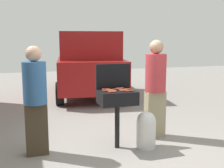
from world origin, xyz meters
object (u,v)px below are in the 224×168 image
hot_dog_3 (123,90)px  hot_dog_4 (112,91)px  hot_dog_6 (117,89)px  hot_dog_11 (120,88)px  parked_minivan (88,63)px  person_left (35,97)px  person_right (155,85)px  bbq_grill (117,100)px  hot_dog_9 (110,90)px  hot_dog_2 (112,92)px  propane_tank (146,129)px  hot_dog_5 (119,89)px  hot_dog_1 (124,91)px  hot_dog_8 (106,89)px  hot_dog_7 (107,91)px  hot_dog_0 (130,91)px  hot_dog_10 (128,89)px

hot_dog_3 → hot_dog_4: (-0.20, -0.07, 0.00)m
hot_dog_4 → hot_dog_6: (0.13, 0.15, 0.00)m
hot_dog_6 → hot_dog_11: (0.07, 0.08, 0.00)m
hot_dog_3 → parked_minivan: (0.49, 4.74, 0.04)m
hot_dog_3 → person_left: person_left is taller
person_right → hot_dog_3: bearing=15.7°
bbq_grill → hot_dog_9: size_ratio=7.45×
hot_dog_2 → propane_tank: size_ratio=0.21×
hot_dog_5 → hot_dog_9: 0.19m
hot_dog_4 → propane_tank: hot_dog_4 is taller
hot_dog_11 → propane_tank: bearing=-36.7°
hot_dog_1 → person_left: (-1.37, 0.20, -0.06)m
hot_dog_8 → person_left: 1.13m
hot_dog_1 → hot_dog_4: same height
parked_minivan → propane_tank: bearing=96.8°
hot_dog_2 → hot_dog_7: 0.14m
hot_dog_1 → hot_dog_2: (-0.21, -0.05, 0.00)m
hot_dog_0 → hot_dog_3: same height
person_right → hot_dog_0: bearing=25.5°
hot_dog_3 → hot_dog_10: same height
hot_dog_9 → parked_minivan: (0.69, 4.69, 0.04)m
hot_dog_11 → person_left: (-1.38, -0.02, -0.06)m
hot_dog_4 → hot_dog_5: (0.18, 0.18, 0.00)m
propane_tank → person_left: bearing=171.6°
hot_dog_0 → hot_dog_7: size_ratio=1.00×
hot_dog_9 → hot_dog_11: bearing=28.9°
hot_dog_5 → propane_tank: size_ratio=0.21×
hot_dog_6 → hot_dog_7: size_ratio=1.00×
hot_dog_5 → hot_dog_10: (0.12, -0.07, 0.00)m
hot_dog_7 → person_right: bearing=16.9°
hot_dog_9 → hot_dog_0: bearing=-28.5°
hot_dog_2 → hot_dog_5: same height
bbq_grill → hot_dog_5: bearing=54.4°
hot_dog_7 → hot_dog_8: bearing=79.4°
hot_dog_1 → hot_dog_6: 0.16m
hot_dog_1 → parked_minivan: bearing=84.2°
hot_dog_3 → hot_dog_7: (-0.27, 0.01, 0.00)m
hot_dog_8 → hot_dog_3: bearing=-29.7°
hot_dog_2 → hot_dog_6: (0.15, 0.20, 0.00)m
hot_dog_6 → hot_dog_7: (-0.20, -0.07, 0.00)m
hot_dog_1 → propane_tank: size_ratio=0.21×
bbq_grill → hot_dog_7: hot_dog_7 is taller
hot_dog_0 → hot_dog_8: 0.41m
hot_dog_4 → hot_dog_1: bearing=0.3°
propane_tank → person_right: 0.87m
hot_dog_1 → hot_dog_8: 0.32m
hot_dog_0 → person_left: person_left is taller
hot_dog_0 → propane_tank: hot_dog_0 is taller
hot_dog_0 → hot_dog_2: bearing=-177.9°
hot_dog_0 → hot_dog_8: (-0.33, 0.25, 0.00)m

